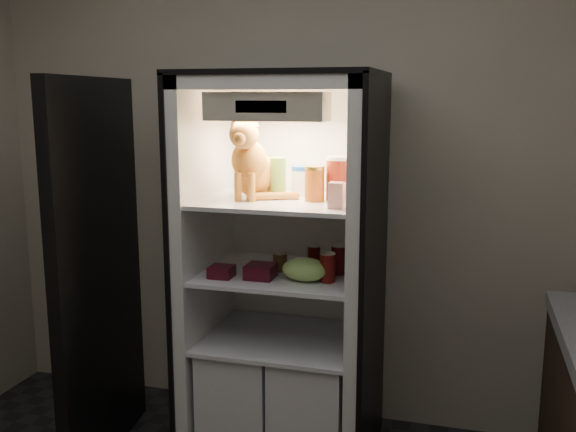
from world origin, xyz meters
name	(u,v)px	position (x,y,z in m)	size (l,w,h in m)	color
room_shell	(139,151)	(0.00, 0.00, 1.62)	(3.60, 3.60, 3.60)	white
refrigerator	(285,297)	(0.00, 1.38, 0.79)	(0.90, 0.72, 1.88)	white
fridge_door	(98,277)	(-0.84, 1.08, 0.91)	(0.17, 0.87, 1.85)	black
tabby_cat	(253,166)	(-0.14, 1.32, 1.44)	(0.33, 0.38, 0.41)	orange
parmesan_shaker	(278,178)	(-0.02, 1.34, 1.39)	(0.07, 0.07, 0.19)	#268D2E
mayo_tub	(302,181)	(0.06, 1.46, 1.36)	(0.10, 0.10, 0.14)	white
salsa_jar	(315,184)	(0.16, 1.30, 1.37)	(0.09, 0.09, 0.16)	maroon
pepper_jar	(339,178)	(0.26, 1.36, 1.39)	(0.12, 0.12, 0.20)	maroon
cream_carton	(337,195)	(0.30, 1.14, 1.35)	(0.06, 0.06, 0.11)	silver
soda_can_a	(314,257)	(0.14, 1.41, 1.00)	(0.06, 0.06, 0.11)	black
soda_can_b	(339,260)	(0.27, 1.35, 1.01)	(0.08, 0.08, 0.14)	black
soda_can_c	(328,267)	(0.25, 1.21, 1.01)	(0.07, 0.07, 0.13)	black
condiment_jar	(280,261)	(-0.01, 1.33, 0.99)	(0.07, 0.07, 0.09)	#553718
grape_bag	(305,269)	(0.15, 1.20, 0.99)	(0.21, 0.15, 0.11)	#7EB353
berry_box_left	(222,272)	(-0.24, 1.15, 0.97)	(0.11, 0.11, 0.05)	#530D1F
berry_box_right	(260,271)	(-0.06, 1.18, 0.97)	(0.13, 0.13, 0.06)	#530D1F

